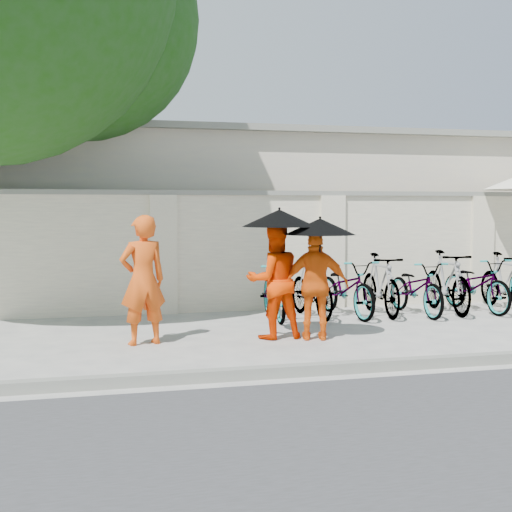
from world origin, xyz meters
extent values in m
plane|color=beige|center=(0.00, 0.00, 0.00)|extent=(80.00, 80.00, 0.00)
cube|color=gray|center=(0.00, -1.70, 0.06)|extent=(40.00, 0.16, 0.12)
cube|color=#F3E7C3|center=(1.00, 3.20, 1.00)|extent=(20.00, 0.30, 2.00)
cube|color=beige|center=(2.00, 7.00, 1.60)|extent=(14.00, 6.00, 3.20)
sphere|color=#23481D|center=(-2.30, 3.60, 4.90)|extent=(4.00, 4.00, 4.00)
imported|color=#E85112|center=(-1.60, 0.47, 0.85)|extent=(0.70, 0.54, 1.70)
imported|color=#F03600|center=(0.18, 0.46, 0.80)|extent=(0.81, 0.65, 1.59)
cylinder|color=black|center=(0.23, 0.38, 1.28)|extent=(0.02, 0.02, 0.75)
cone|color=black|center=(0.23, 0.38, 1.65)|extent=(1.02, 1.02, 0.23)
imported|color=#E9580D|center=(0.71, 0.21, 0.75)|extent=(0.94, 0.59, 1.49)
cylinder|color=black|center=(0.73, 0.13, 1.19)|extent=(0.02, 0.02, 0.70)
cone|color=black|center=(0.73, 0.13, 1.54)|extent=(0.95, 0.95, 0.22)
imported|color=#ADADAD|center=(0.67, 2.09, 0.45)|extent=(0.77, 1.78, 0.91)
imported|color=#ADADAD|center=(1.27, 2.03, 0.49)|extent=(0.59, 1.67, 0.99)
imported|color=#ADADAD|center=(1.86, 2.02, 0.47)|extent=(0.87, 1.86, 0.94)
imported|color=#ADADAD|center=(2.46, 2.00, 0.51)|extent=(0.60, 1.74, 1.03)
imported|color=#ADADAD|center=(3.06, 1.88, 0.45)|extent=(0.67, 1.75, 0.91)
imported|color=#ADADAD|center=(3.66, 1.95, 0.53)|extent=(0.64, 1.80, 1.06)
imported|color=#ADADAD|center=(4.25, 1.99, 0.46)|extent=(0.81, 1.83, 0.93)
imported|color=#ADADAD|center=(4.85, 2.05, 0.50)|extent=(0.56, 1.69, 1.00)
camera|label=1|loc=(-2.49, -8.84, 1.81)|focal=50.00mm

